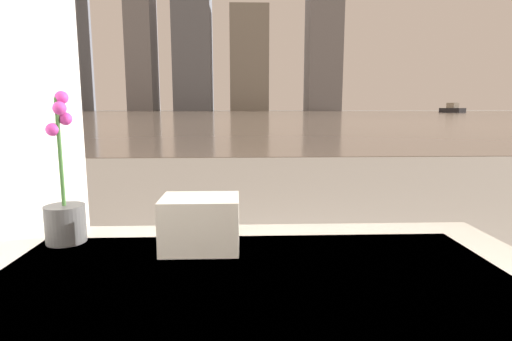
% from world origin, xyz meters
% --- Properties ---
extents(potted_orchid, '(0.12, 0.12, 0.47)m').
position_xyz_m(potted_orchid, '(-0.58, 0.95, 0.59)').
color(potted_orchid, '#4C4C4C').
rests_on(potted_orchid, bathtub).
extents(towel_stack, '(0.23, 0.17, 0.16)m').
position_xyz_m(towel_stack, '(-0.15, 0.88, 0.56)').
color(towel_stack, silver).
rests_on(towel_stack, bathtub).
extents(harbor_water, '(180.00, 110.00, 0.01)m').
position_xyz_m(harbor_water, '(0.00, 62.00, 0.01)').
color(harbor_water, gray).
rests_on(harbor_water, ground_plane).
extents(harbor_boat_0, '(1.71, 4.12, 1.51)m').
position_xyz_m(harbor_boat_0, '(-42.84, 83.83, 0.54)').
color(harbor_boat_0, '#4C4C51').
rests_on(harbor_boat_0, harbor_water).
extents(harbor_boat_1, '(3.05, 5.26, 1.87)m').
position_xyz_m(harbor_boat_1, '(40.52, 75.31, 0.67)').
color(harbor_boat_1, '#2D2D33').
rests_on(harbor_boat_1, harbor_water).
extents(skyline_tower_2, '(10.50, 11.26, 33.54)m').
position_xyz_m(skyline_tower_2, '(-13.39, 118.00, 16.77)').
color(skyline_tower_2, slate).
rests_on(skyline_tower_2, ground_plane).
extents(skyline_tower_3, '(11.00, 7.31, 29.40)m').
position_xyz_m(skyline_tower_3, '(2.64, 118.00, 14.70)').
color(skyline_tower_3, gray).
rests_on(skyline_tower_3, ground_plane).
extents(skyline_tower_4, '(9.43, 10.11, 36.38)m').
position_xyz_m(skyline_tower_4, '(24.05, 118.00, 18.19)').
color(skyline_tower_4, slate).
rests_on(skyline_tower_4, ground_plane).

